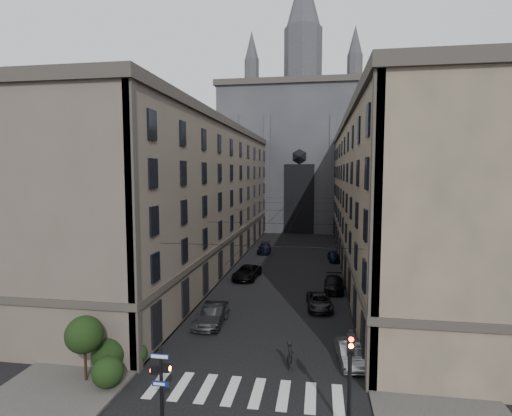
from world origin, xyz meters
The scene contains 19 objects.
sidewalk_left centered at (-10.50, 36.00, 0.07)m, with size 7.00×80.00×0.15m, color #383533.
sidewalk_right centered at (10.50, 36.00, 0.07)m, with size 7.00×80.00×0.15m, color #383533.
zebra_crossing centered at (0.00, 5.00, 0.01)m, with size 11.00×3.20×0.01m, color beige.
building_left centered at (-13.44, 36.00, 9.34)m, with size 13.60×60.60×18.85m.
building_right centered at (13.44, 36.00, 9.34)m, with size 13.60×60.60×18.85m.
gothic_tower centered at (0.00, 74.96, 17.80)m, with size 35.00×23.00×58.00m.
pedestrian_signal_left centered at (-3.51, 1.50, 2.32)m, with size 1.02×0.38×4.00m.
traffic_light_right centered at (5.60, 1.92, 3.29)m, with size 0.34×0.50×5.20m.
shrub_cluster centered at (-8.72, 5.01, 1.80)m, with size 3.90×4.40×3.90m.
tram_wires centered at (0.00, 35.63, 7.25)m, with size 14.00×60.00×0.43m.
car_left_near centered at (-4.57, 14.40, 0.82)m, with size 1.94×4.82×1.64m, color slate.
car_left_midnear centered at (-4.41, 14.61, 0.81)m, with size 1.71×4.90×1.61m, color black.
car_left_midfar centered at (-4.20, 28.72, 0.76)m, with size 2.52×5.46×1.52m, color black.
car_left_far centered at (-4.23, 43.92, 0.69)m, with size 1.94×4.76×1.38m, color black.
car_right_near centered at (6.20, 9.46, 0.68)m, with size 1.44×4.13×1.36m, color slate.
car_right_midnear centered at (4.20, 19.77, 0.66)m, with size 2.19×4.75×1.32m, color black.
car_right_midfar centered at (5.71, 25.58, 0.72)m, with size 2.01×4.95×1.44m, color black.
car_right_far centered at (6.20, 39.78, 0.66)m, with size 1.55×3.85×1.31m, color black.
pedestrian centered at (2.39, 8.00, 0.94)m, with size 0.68×0.45×1.87m, color black.
Camera 1 is at (4.09, -16.33, 12.51)m, focal length 28.00 mm.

